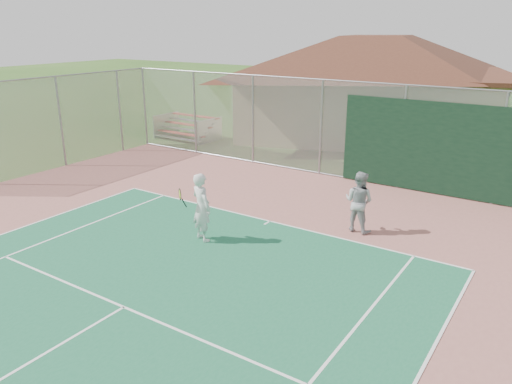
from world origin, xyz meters
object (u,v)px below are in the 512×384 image
clubhouse (375,76)px  player_white_front (201,208)px  bleachers (187,127)px  player_grey_back (359,202)px

clubhouse → player_white_front: 15.21m
player_white_front → clubhouse: bearing=-66.7°
bleachers → player_grey_back: bearing=-27.5°
player_white_front → player_grey_back: size_ratio=1.08×
bleachers → player_white_front: (8.47, -9.18, 0.32)m
player_grey_back → bleachers: bearing=-23.6°
clubhouse → player_white_front: bearing=-104.2°
player_grey_back → player_white_front: bearing=47.1°
player_white_front → player_grey_back: (3.12, 2.81, -0.07)m
bleachers → player_white_front: player_white_front is taller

